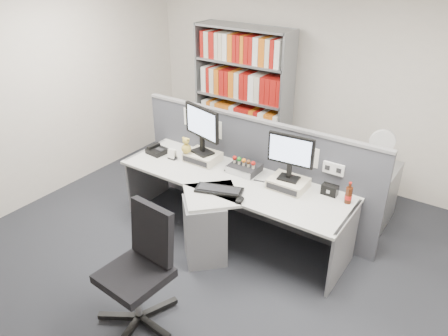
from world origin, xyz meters
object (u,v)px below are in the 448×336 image
Objects in this scene: desk at (221,209)px; desk_phone at (157,150)px; monitor_left at (202,126)px; office_chair at (141,266)px; keyboard at (219,190)px; cola_bottle at (349,195)px; speaker at (330,190)px; desk_calendar at (172,155)px; mouse at (240,200)px; desk_fan at (382,144)px; shelving_unit at (243,100)px; desktop_pc at (244,168)px; filing_cabinet at (373,194)px; monitor_right at (291,154)px.

desk_phone is at bearing 167.97° from desk.
monitor_left is 0.52× the size of office_chair.
desk_phone is at bearing 127.95° from office_chair.
cola_bottle reaches higher than keyboard.
speaker is at bearing 30.92° from keyboard.
desk_calendar is 1.85m from speaker.
speaker is (0.95, 0.57, 0.04)m from keyboard.
monitor_left is 1.06m from mouse.
cola_bottle is at bearing -12.75° from speaker.
monitor_left is 2.01m from desk_fan.
office_chair is at bearing -88.02° from desk.
shelving_unit reaches higher than mouse.
speaker is at bearing 4.06° from desktop_pc.
shelving_unit reaches higher than desk_phone.
office_chair is at bearing -118.56° from speaker.
monitor_left is at bearing 26.86° from desk_calendar.
desktop_pc is 1.35× the size of desk_phone.
shelving_unit is at bearing 121.52° from mouse.
shelving_unit is at bearing 167.93° from desk_fan.
desk is 0.44m from mouse.
mouse is at bearing -14.38° from desk_phone.
monitor_left reaches higher than filing_cabinet.
cola_bottle is at bearing -90.76° from filing_cabinet.
desktop_pc is (0.54, 0.04, -0.39)m from monitor_left.
cola_bottle is (1.16, 0.52, 0.07)m from keyboard.
desk_calendar is 2.04m from cola_bottle.
monitor_right is 0.81m from keyboard.
monitor_right is 1.05× the size of desk_fan.
keyboard is 3.24× the size of speaker.
desk_fan is (0.62, 1.02, -0.12)m from monitor_right.
filing_cabinet is (2.30, 1.16, -0.40)m from desk_phone.
speaker reaches higher than keyboard.
monitor_right reaches higher than mouse.
desk_phone is at bearing -170.37° from desktop_pc.
filing_cabinet is at bearing 30.51° from monitor_left.
monitor_right is 4.14× the size of mouse.
desk_phone is at bearing -153.15° from desk_fan.
mouse is 1.21m from desk_calendar.
monitor_left is at bearing 143.78° from desk.
monitor_right is 0.69× the size of filing_cabinet.
filing_cabinet is (0.01, 0.95, -0.45)m from cola_bottle.
mouse is 0.91m from speaker.
filing_cabinet is 0.64m from desk_fan.
office_chair is at bearing -70.68° from monitor_left.
office_chair is (0.01, -1.16, -0.16)m from keyboard.
shelving_unit is (-1.48, 1.47, -0.13)m from monitor_right.
desk_calendar is at bearing -173.67° from cola_bottle.
desk_calendar is 0.27× the size of desk_fan.
cola_bottle reaches higher than desk_phone.
desk is at bearing 91.98° from office_chair.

